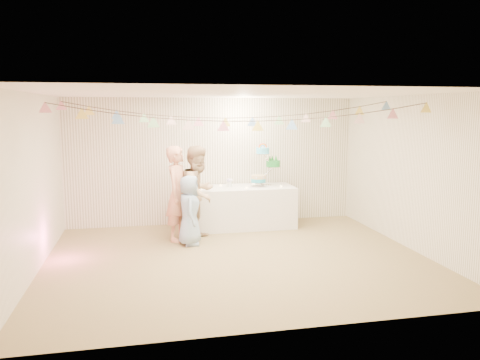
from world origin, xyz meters
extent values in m
plane|color=olive|center=(0.00, 0.00, 0.00)|extent=(6.00, 6.00, 0.00)
plane|color=white|center=(0.00, 0.00, 2.60)|extent=(6.00, 6.00, 0.00)
plane|color=white|center=(0.00, 2.50, 1.30)|extent=(6.00, 6.00, 0.00)
plane|color=white|center=(0.00, -2.50, 1.30)|extent=(6.00, 6.00, 0.00)
plane|color=white|center=(-3.00, 0.00, 1.30)|extent=(5.00, 5.00, 0.00)
plane|color=white|center=(3.00, 0.00, 1.30)|extent=(5.00, 5.00, 0.00)
cube|color=white|center=(0.44, 2.01, 0.41)|extent=(2.20, 0.88, 0.82)
cylinder|color=white|center=(-0.21, 1.96, 0.76)|extent=(0.35, 0.35, 0.02)
imported|color=#E39976|center=(-0.84, 1.30, 0.86)|extent=(0.65, 0.75, 1.72)
imported|color=tan|center=(-0.46, 1.31, 0.86)|extent=(1.04, 1.06, 1.72)
imported|color=#8FACCA|center=(-0.67, 0.97, 0.62)|extent=(0.44, 0.63, 1.23)
cylinder|color=#FFD88C|center=(-0.36, 1.86, 0.84)|extent=(0.04, 0.04, 0.03)
cylinder|color=#FFD88C|center=(0.09, 2.19, 0.84)|extent=(0.04, 0.04, 0.03)
cylinder|color=#FFD88C|center=(0.54, 1.79, 0.84)|extent=(0.04, 0.04, 0.03)
cylinder|color=#FFD88C|center=(0.79, 2.23, 0.84)|extent=(0.04, 0.04, 0.03)
cylinder|color=#FFD88C|center=(1.26, 1.83, 0.84)|extent=(0.04, 0.04, 0.03)
camera|label=1|loc=(-1.44, -7.05, 2.36)|focal=35.00mm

